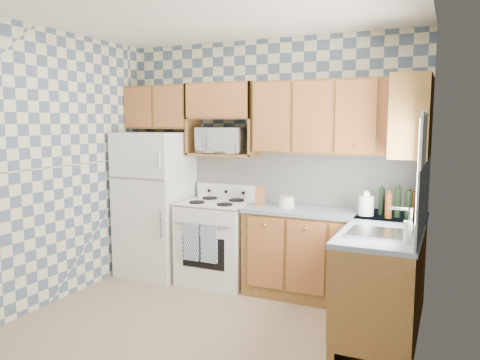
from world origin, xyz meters
name	(u,v)px	position (x,y,z in m)	size (l,w,h in m)	color
floor	(198,336)	(0.00, 0.00, 0.00)	(3.40, 3.40, 0.00)	#8F775A
back_wall	(267,162)	(0.00, 1.60, 1.35)	(3.40, 0.02, 2.70)	slate
right_wall	(420,191)	(1.70, 0.00, 1.35)	(0.02, 3.20, 2.70)	slate
backsplash_back	(301,177)	(0.40, 1.59, 1.20)	(2.60, 0.01, 0.56)	silver
backsplash_right	(424,196)	(1.69, 0.80, 1.20)	(0.01, 1.60, 0.56)	silver
refrigerator	(155,204)	(-1.27, 1.25, 0.84)	(0.75, 0.70, 1.68)	silver
stove_body	(217,243)	(-0.47, 1.28, 0.45)	(0.76, 0.65, 0.90)	silver
cooktop	(217,203)	(-0.47, 1.28, 0.91)	(0.76, 0.65, 0.03)	silver
backguard	(228,191)	(-0.47, 1.55, 1.00)	(0.76, 0.08, 0.17)	silver
dish_towel_left	(191,242)	(-0.60, 0.93, 0.53)	(0.19, 0.03, 0.40)	navy
dish_towel_right	(209,244)	(-0.39, 0.93, 0.53)	(0.19, 0.03, 0.40)	navy
base_cabinets_back	(332,257)	(0.82, 1.30, 0.44)	(1.75, 0.60, 0.88)	brown
base_cabinets_right	(384,280)	(1.40, 0.80, 0.44)	(0.60, 1.60, 0.88)	brown
countertop_back	(333,212)	(0.82, 1.30, 0.90)	(1.77, 0.63, 0.04)	slate
countertop_right	(385,228)	(1.40, 0.80, 0.90)	(0.63, 1.60, 0.04)	slate
upper_cabinets_back	(338,117)	(0.82, 1.44, 1.85)	(1.75, 0.33, 0.74)	brown
upper_cabinets_fridge	(161,107)	(-1.29, 1.44, 1.97)	(0.82, 0.33, 0.50)	brown
upper_cabinets_right	(412,117)	(1.53, 1.25, 1.85)	(0.33, 0.70, 0.74)	brown
microwave_shelf	(223,154)	(-0.47, 1.44, 1.44)	(0.80, 0.33, 0.03)	brown
microwave	(222,140)	(-0.49, 1.43, 1.59)	(0.52, 0.35, 0.29)	silver
sink	(380,234)	(1.40, 0.45, 0.93)	(0.48, 0.40, 0.03)	#B7B7BC
window	(422,169)	(1.69, 0.45, 1.45)	(0.02, 0.66, 0.86)	silver
bottle_0	(398,202)	(1.45, 1.22, 1.06)	(0.06, 0.06, 0.28)	black
bottle_1	(408,205)	(1.55, 1.16, 1.05)	(0.06, 0.06, 0.26)	black
bottle_2	(413,204)	(1.58, 1.26, 1.04)	(0.06, 0.06, 0.25)	brown
bottle_3	(389,206)	(1.38, 1.14, 1.03)	(0.06, 0.06, 0.23)	brown
bottle_4	(382,201)	(1.30, 1.28, 1.05)	(0.06, 0.06, 0.26)	black
knife_block	(260,196)	(0.05, 1.27, 1.02)	(0.09, 0.09, 0.20)	brown
electric_kettle	(366,206)	(1.17, 1.18, 1.01)	(0.15, 0.15, 0.18)	silver
food_containers	(287,202)	(0.35, 1.27, 0.98)	(0.17, 0.17, 0.11)	beige
soap_bottle	(408,233)	(1.62, 0.24, 1.01)	(0.06, 0.06, 0.17)	beige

